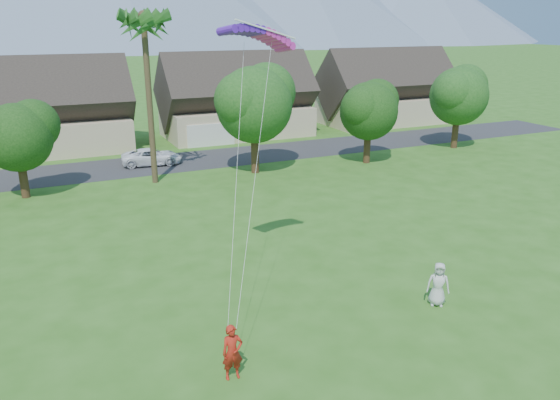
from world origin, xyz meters
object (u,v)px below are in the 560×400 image
kite_flyer (232,352)px  parked_car (152,157)px  watcher (438,284)px  parafoil_kite (258,32)px

kite_flyer → parked_car: kite_flyer is taller
watcher → parked_car: watcher is taller
kite_flyer → parafoil_kite: (3.56, 6.07, 10.22)m
watcher → parafoil_kite: bearing=176.3°
parked_car → parafoil_kite: parafoil_kite is taller
kite_flyer → watcher: size_ratio=1.03×
kite_flyer → parafoil_kite: size_ratio=0.57×
kite_flyer → watcher: kite_flyer is taller
parafoil_kite → kite_flyer: bearing=-137.1°
parked_car → parafoil_kite: (-0.15, -24.54, 10.53)m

